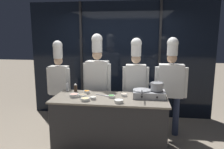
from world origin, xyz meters
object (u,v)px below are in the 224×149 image
Objects in this scene: portable_stove at (149,94)px; prep_bowl_shrimp at (74,95)px; chef_line at (136,79)px; squeeze_bottle_soy at (76,87)px; squeeze_bottle_clear at (67,86)px; frying_pan at (142,89)px; stock_pot at (157,86)px; chef_head at (59,79)px; prep_bowl_carrots at (87,92)px; prep_bowl_ginger at (85,99)px; chef_sous at (97,76)px; prep_bowl_garlic at (93,98)px; chef_pastry at (171,81)px; prep_bowl_scallions at (111,96)px; serving_spoon_slotted at (105,96)px; prep_bowl_mushrooms at (83,96)px; prep_bowl_rice at (119,101)px; prep_bowl_chicken at (124,95)px.

prep_bowl_shrimp is (-1.27, -0.15, -0.03)m from portable_stove.
squeeze_bottle_soy is at bearing 15.65° from chef_line.
squeeze_bottle_clear is 1.32m from chef_line.
squeeze_bottle_soy is 0.37m from prep_bowl_shrimp.
portable_stove is 0.62m from chef_line.
frying_pan is 1.25m from squeeze_bottle_soy.
chef_head is (-1.93, 0.57, -0.04)m from stock_pot.
prep_bowl_carrots reaches higher than prep_bowl_ginger.
frying_pan reaches higher than prep_bowl_carrots.
chef_sous is at bearing -2.31° from chef_line.
stock_pot is at bearing -8.54° from squeeze_bottle_clear.
chef_pastry is at bearing 30.98° from prep_bowl_garlic.
prep_bowl_scallions is at bearing -172.61° from stock_pot.
serving_spoon_slotted is at bearing 55.27° from prep_bowl_garlic.
prep_bowl_scallions is 0.15m from serving_spoon_slotted.
squeeze_bottle_clear is at bearing 135.23° from prep_bowl_mushrooms.
prep_bowl_mushrooms is 0.39m from serving_spoon_slotted.
frying_pan is 1.05m from chef_sous.
prep_bowl_shrimp is at bearing -173.33° from portable_stove.
chef_line reaches higher than prep_bowl_rice.
prep_bowl_scallions is at bearing 30.93° from prep_bowl_ginger.
frying_pan is 3.14× the size of squeeze_bottle_clear.
prep_bowl_chicken is at bearing 3.35° from serving_spoon_slotted.
prep_bowl_chicken is at bearing 141.88° from chef_sous.
serving_spoon_slotted is (0.52, 0.13, -0.03)m from prep_bowl_shrimp.
stock_pot is 1.47× the size of prep_bowl_shrimp.
stock_pot is 0.13× the size of chef_head.
prep_bowl_mushrooms is 1.13m from chef_line.
prep_bowl_rice is (-0.48, -0.37, -0.03)m from portable_stove.
squeeze_bottle_clear is at bearing 12.29° from chef_pastry.
serving_spoon_slotted is (0.60, -0.22, -0.07)m from squeeze_bottle_soy.
frying_pan reaches higher than prep_bowl_shrimp.
chef_line is at bearing 49.88° from prep_bowl_garlic.
prep_bowl_scallions is 0.64m from prep_bowl_shrimp.
prep_bowl_chicken reaches higher than serving_spoon_slotted.
prep_bowl_carrots is at bearing 101.19° from prep_bowl_ginger.
frying_pan is at bearing 0.79° from serving_spoon_slotted.
serving_spoon_slotted is (0.36, 0.15, -0.02)m from prep_bowl_mushrooms.
prep_bowl_shrimp is (-0.64, -0.05, 0.01)m from prep_bowl_scallions.
squeeze_bottle_clear is at bearing 161.25° from serving_spoon_slotted.
squeeze_bottle_clear reaches higher than prep_bowl_carrots.
chef_sous is at bearing 45.38° from squeeze_bottle_soy.
chef_head reaches higher than prep_bowl_chicken.
squeeze_bottle_soy is 1.01× the size of prep_bowl_shrimp.
squeeze_bottle_clear reaches higher than frying_pan.
prep_bowl_ginger is at bearing -163.77° from stock_pot.
prep_bowl_ginger is at bearing 34.87° from chef_pastry.
portable_stove is 3.72× the size of prep_bowl_rice.
squeeze_bottle_soy is at bearing 167.71° from prep_bowl_chicken.
chef_line reaches higher than prep_bowl_mushrooms.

